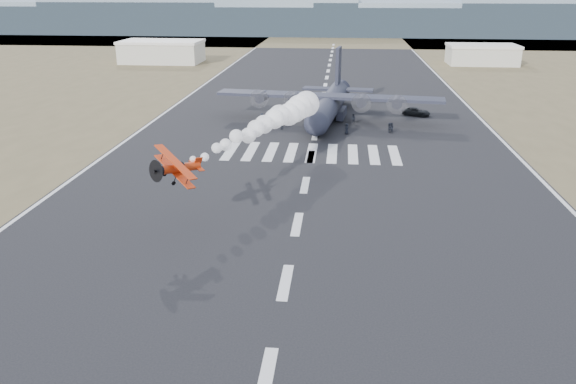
# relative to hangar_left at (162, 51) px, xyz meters

# --- Properties ---
(ground) EXTENTS (500.00, 500.00, 0.00)m
(ground) POSITION_rel_hangar_left_xyz_m (52.00, -145.00, -3.41)
(ground) COLOR black
(ground) RESTS_ON ground
(scrub_far) EXTENTS (500.00, 80.00, 0.00)m
(scrub_far) POSITION_rel_hangar_left_xyz_m (52.00, 85.00, -3.41)
(scrub_far) COLOR brown
(scrub_far) RESTS_ON ground
(runway_markings) EXTENTS (60.00, 260.00, 0.01)m
(runway_markings) POSITION_rel_hangar_left_xyz_m (52.00, -85.00, -3.40)
(runway_markings) COLOR silver
(runway_markings) RESTS_ON ground
(ridge_seg_b) EXTENTS (150.00, 50.00, 15.00)m
(ridge_seg_b) POSITION_rel_hangar_left_xyz_m (-78.00, 115.00, 4.09)
(ridge_seg_b) COLOR gray
(ridge_seg_b) RESTS_ON ground
(ridge_seg_c) EXTENTS (150.00, 50.00, 17.00)m
(ridge_seg_c) POSITION_rel_hangar_left_xyz_m (-13.00, 115.00, 5.09)
(ridge_seg_c) COLOR gray
(ridge_seg_c) RESTS_ON ground
(ridge_seg_d) EXTENTS (150.00, 50.00, 13.00)m
(ridge_seg_d) POSITION_rel_hangar_left_xyz_m (52.00, 115.00, 3.09)
(ridge_seg_d) COLOR gray
(ridge_seg_d) RESTS_ON ground
(ridge_seg_e) EXTENTS (150.00, 50.00, 15.00)m
(ridge_seg_e) POSITION_rel_hangar_left_xyz_m (117.00, 115.00, 4.09)
(ridge_seg_e) COLOR gray
(ridge_seg_e) RESTS_ON ground
(hangar_left) EXTENTS (24.50, 14.50, 6.70)m
(hangar_left) POSITION_rel_hangar_left_xyz_m (0.00, 0.00, 0.00)
(hangar_left) COLOR #B3B09F
(hangar_left) RESTS_ON ground
(hangar_right) EXTENTS (20.50, 12.50, 5.90)m
(hangar_right) POSITION_rel_hangar_left_xyz_m (98.00, 5.00, -0.40)
(hangar_right) COLOR #B3B09F
(hangar_right) RESTS_ON ground
(aerobatic_biplane) EXTENTS (5.54, 5.58, 3.55)m
(aerobatic_biplane) POSITION_rel_hangar_left_xyz_m (40.60, -123.74, 3.16)
(aerobatic_biplane) COLOR red
(smoke_trail) EXTENTS (11.86, 30.61, 3.75)m
(smoke_trail) POSITION_rel_hangar_left_xyz_m (49.05, -98.86, 3.39)
(smoke_trail) COLOR white
(transport_aircraft) EXTENTS (40.30, 33.10, 11.62)m
(transport_aircraft) POSITION_rel_hangar_left_xyz_m (53.98, -72.73, -0.41)
(transport_aircraft) COLOR #212331
(transport_aircraft) RESTS_ON ground
(support_vehicle) EXTENTS (5.67, 4.32, 1.43)m
(support_vehicle) POSITION_rel_hangar_left_xyz_m (70.06, -68.55, -2.69)
(support_vehicle) COLOR black
(support_vehicle) RESTS_ON ground
(crew_a) EXTENTS (0.74, 0.72, 1.58)m
(crew_a) POSITION_rel_hangar_left_xyz_m (42.75, -79.52, -2.62)
(crew_a) COLOR black
(crew_a) RESTS_ON ground
(crew_b) EXTENTS (0.93, 1.01, 1.78)m
(crew_b) POSITION_rel_hangar_left_xyz_m (64.42, -82.50, -2.52)
(crew_b) COLOR black
(crew_b) RESTS_ON ground
(crew_c) EXTENTS (1.30, 1.17, 1.87)m
(crew_c) POSITION_rel_hangar_left_xyz_m (42.27, -77.73, -2.47)
(crew_c) COLOR black
(crew_c) RESTS_ON ground
(crew_d) EXTENTS (1.19, 0.95, 1.81)m
(crew_d) POSITION_rel_hangar_left_xyz_m (46.17, -81.28, -2.50)
(crew_d) COLOR black
(crew_d) RESTS_ON ground
(crew_e) EXTENTS (0.99, 1.01, 1.80)m
(crew_e) POSITION_rel_hangar_left_xyz_m (57.08, -83.61, -2.51)
(crew_e) COLOR black
(crew_e) RESTS_ON ground
(crew_f) EXTENTS (0.63, 1.56, 1.64)m
(crew_f) POSITION_rel_hangar_left_xyz_m (64.15, -81.83, -2.59)
(crew_f) COLOR black
(crew_f) RESTS_ON ground
(crew_g) EXTENTS (0.73, 0.74, 1.58)m
(crew_g) POSITION_rel_hangar_left_xyz_m (53.92, -78.74, -2.62)
(crew_g) COLOR black
(crew_g) RESTS_ON ground
(crew_h) EXTENTS (0.97, 1.00, 1.77)m
(crew_h) POSITION_rel_hangar_left_xyz_m (58.25, -76.12, -2.52)
(crew_h) COLOR black
(crew_h) RESTS_ON ground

